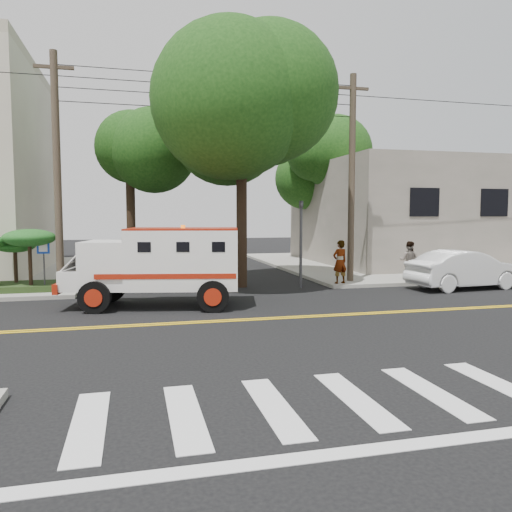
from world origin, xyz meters
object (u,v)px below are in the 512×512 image
object	(u,v)px
parked_sedan	(465,270)
pedestrian_b	(409,261)
armored_truck	(161,262)
pedestrian_a	(340,262)

from	to	relation	value
parked_sedan	pedestrian_b	size ratio (longest dim) A/B	2.80
armored_truck	parked_sedan	size ratio (longest dim) A/B	1.25
parked_sedan	pedestrian_a	xyz separation A→B (m)	(-4.79, 1.70, 0.27)
parked_sedan	pedestrian_a	bearing A→B (deg)	65.82
pedestrian_a	pedestrian_b	xyz separation A→B (m)	(3.42, 0.31, -0.05)
pedestrian_a	pedestrian_b	bearing A→B (deg)	173.33
armored_truck	parked_sedan	world-z (taller)	armored_truck
pedestrian_a	parked_sedan	bearing A→B (deg)	148.66
armored_truck	parked_sedan	bearing A→B (deg)	16.25
pedestrian_a	pedestrian_b	world-z (taller)	pedestrian_a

